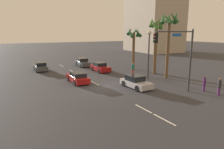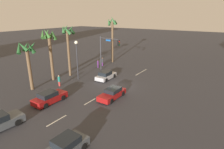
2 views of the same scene
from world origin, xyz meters
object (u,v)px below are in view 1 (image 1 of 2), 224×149
car_0 (78,78)px  building_3 (154,9)px  car_1 (41,67)px  pedestrian_1 (219,86)px  palm_tree_3 (156,34)px  pedestrian_2 (133,68)px  car_4 (100,67)px  traffic_signal (179,51)px  streetlamp (149,46)px  palm_tree_2 (169,30)px  pedestrian_0 (204,83)px  car_3 (83,62)px  palm_tree_0 (134,39)px  car_2 (136,82)px

car_0 → building_3: size_ratio=0.16×
car_1 → pedestrian_1: bearing=30.4°
car_1 → palm_tree_3: size_ratio=0.47×
pedestrian_2 → palm_tree_3: (1.31, 3.10, 5.04)m
car_4 → traffic_signal: 15.16m
streetlamp → car_4: bearing=-159.2°
pedestrian_1 → palm_tree_3: (-11.54, 1.63, 4.98)m
palm_tree_2 → pedestrian_0: bearing=-8.4°
building_3 → car_3: bearing=-57.5°
car_1 → car_4: 9.77m
car_1 → pedestrian_0: bearing=32.1°
palm_tree_3 → building_3: building_3 is taller
car_0 → palm_tree_3: size_ratio=0.52×
palm_tree_0 → car_2: bearing=-33.2°
car_1 → streetlamp: size_ratio=0.61×
car_3 → streetlamp: 15.46m
pedestrian_1 → pedestrian_2: 12.93m
pedestrian_0 → palm_tree_3: bearing=170.1°
car_2 → traffic_signal: size_ratio=0.64×
pedestrian_1 → palm_tree_2: 9.99m
car_4 → pedestrian_2: bearing=37.1°
streetlamp → palm_tree_2: size_ratio=0.73×
car_1 → car_3: car_3 is taller
traffic_signal → building_3: size_ratio=0.24×
pedestrian_0 → palm_tree_0: palm_tree_0 is taller
pedestrian_2 → pedestrian_0: bearing=7.0°
car_2 → pedestrian_2: 7.60m
car_3 → pedestrian_1: size_ratio=2.49×
car_1 → traffic_signal: bearing=27.1°
car_3 → palm_tree_3: 14.84m
palm_tree_0 → building_3: (-25.41, 25.19, 8.53)m
car_4 → pedestrian_1: 17.89m
car_0 → building_3: building_3 is taller
pedestrian_0 → palm_tree_0: (-14.34, 0.87, 4.25)m
car_2 → building_3: size_ratio=0.15×
car_1 → palm_tree_0: bearing=65.3°
car_0 → palm_tree_0: (-4.10, 11.22, 4.53)m
car_3 → palm_tree_3: (12.00, 6.99, 5.25)m
pedestrian_0 → car_0: bearing=-134.7°
traffic_signal → palm_tree_2: 7.14m
traffic_signal → pedestrian_0: 4.65m
pedestrian_2 → palm_tree_2: 7.65m
car_0 → pedestrian_2: 9.04m
pedestrian_0 → traffic_signal: bearing=-109.4°
car_1 → streetlamp: streetlamp is taller
car_3 → palm_tree_0: bearing=39.0°
car_3 → pedestrian_1: (23.54, 5.35, 0.27)m
car_3 → pedestrian_0: (21.92, 5.26, 0.20)m
pedestrian_2 → car_0: bearing=-83.8°
car_1 → car_0: bearing=14.2°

